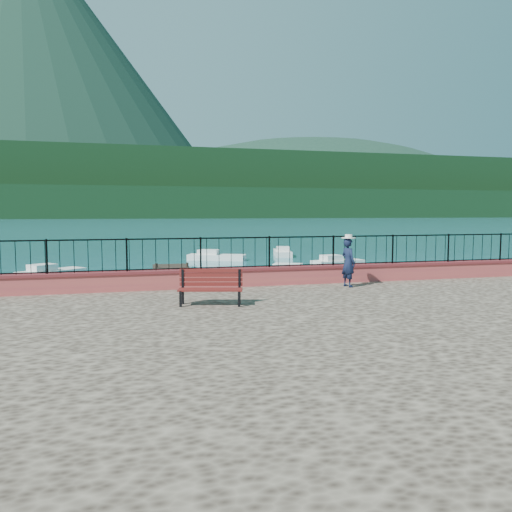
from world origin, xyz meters
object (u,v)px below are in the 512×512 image
boat_3 (52,270)px  boat_5 (283,251)px  park_bench (211,294)px  boat_1 (299,271)px  person (348,263)px  boat_4 (217,255)px  boat_0 (156,279)px  boat_2 (338,260)px

boat_3 → boat_5: size_ratio=0.85×
park_bench → boat_1: bearing=75.9°
person → boat_4: person is taller
boat_0 → boat_4: (5.23, 12.49, 0.00)m
boat_1 → boat_5: bearing=104.6°
boat_1 → boat_2: (4.43, 4.81, 0.00)m
boat_0 → boat_5: bearing=16.9°
park_bench → boat_0: (-0.58, 11.39, -1.07)m
boat_0 → boat_5: (11.14, 14.94, 0.00)m
park_bench → boat_2: 20.99m
boat_2 → park_bench: bearing=-133.9°
park_bench → person: bearing=37.4°
boat_5 → boat_4: bearing=127.0°
boat_0 → boat_1: bearing=-26.5°
boat_5 → park_bench: bearing=172.6°
boat_1 → person: bearing=-73.1°
boat_0 → boat_1: (7.62, 1.34, 0.00)m
boat_0 → boat_1: 7.74m
person → boat_5: size_ratio=0.36×
person → boat_3: bearing=22.3°
boat_4 → boat_5: (5.92, 2.45, 0.00)m
person → boat_2: size_ratio=0.44×
boat_1 → boat_3: bearing=-167.2°
boat_0 → boat_2: same height
park_bench → boat_1: size_ratio=0.40×
boat_5 → boat_0: bearing=157.8°
boat_1 → boat_3: same height
boat_0 → boat_2: size_ratio=0.94×
park_bench → boat_3: bearing=124.2°
boat_2 → boat_5: size_ratio=0.83×
boat_3 → boat_2: bearing=-36.3°
boat_2 → boat_3: size_ratio=0.97×
park_bench → boat_5: size_ratio=0.40×
person → boat_5: bearing=-27.1°
person → boat_5: 25.13m
boat_1 → boat_3: 13.39m
boat_0 → boat_2: (12.05, 6.15, 0.00)m
person → boat_1: bearing=-25.9°
park_bench → person: size_ratio=1.10×
boat_1 → boat_4: size_ratio=1.01×
person → boat_5: person is taller
boat_4 → boat_5: 6.40m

